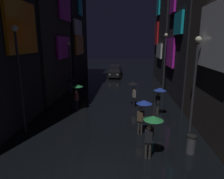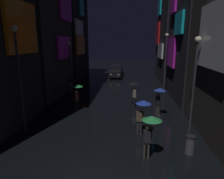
% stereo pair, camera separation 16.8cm
% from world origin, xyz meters
% --- Properties ---
extents(building_left_far, '(4.25, 8.71, 13.61)m').
position_xyz_m(building_left_far, '(-7.48, 22.34, 6.80)').
color(building_left_far, black).
rests_on(building_left_far, ground).
extents(building_right_mid, '(4.25, 8.00, 12.78)m').
position_xyz_m(building_right_mid, '(7.48, 13.00, 6.39)').
color(building_right_mid, black).
rests_on(building_right_mid, ground).
extents(building_right_far, '(4.25, 8.95, 13.16)m').
position_xyz_m(building_right_far, '(7.48, 22.48, 6.58)').
color(building_right_far, black).
rests_on(building_right_far, ground).
extents(pedestrian_midstreet_left_green, '(0.90, 0.90, 2.12)m').
position_xyz_m(pedestrian_midstreet_left_green, '(2.28, 2.08, 1.67)').
color(pedestrian_midstreet_left_green, '#38332D').
rests_on(pedestrian_midstreet_left_green, ground).
extents(pedestrian_midstreet_centre_blue, '(0.90, 0.90, 2.12)m').
position_xyz_m(pedestrian_midstreet_centre_blue, '(2.07, 4.56, 1.67)').
color(pedestrian_midstreet_centre_blue, '#38332D').
rests_on(pedestrian_midstreet_centre_blue, ground).
extents(pedestrian_foreground_left_blue, '(0.90, 0.90, 2.12)m').
position_xyz_m(pedestrian_foreground_left_blue, '(3.49, 7.85, 1.67)').
color(pedestrian_foreground_left_blue, '#38332D').
rests_on(pedestrian_foreground_left_blue, ground).
extents(pedestrian_far_right_black, '(0.90, 0.90, 2.12)m').
position_xyz_m(pedestrian_far_right_black, '(-3.94, 10.90, 1.67)').
color(pedestrian_far_right_black, black).
rests_on(pedestrian_far_right_black, ground).
extents(pedestrian_near_crossing_green, '(0.90, 0.90, 2.12)m').
position_xyz_m(pedestrian_near_crossing_green, '(-2.78, 8.51, 1.67)').
color(pedestrian_near_crossing_green, black).
rests_on(pedestrian_near_crossing_green, ground).
extents(pedestrian_foreground_right_black, '(0.90, 0.90, 2.12)m').
position_xyz_m(pedestrian_foreground_right_black, '(1.67, 9.82, 1.67)').
color(pedestrian_foreground_right_black, black).
rests_on(pedestrian_foreground_right_black, ground).
extents(car_distant, '(2.43, 4.23, 1.92)m').
position_xyz_m(car_distant, '(-0.68, 23.96, 0.93)').
color(car_distant, black).
rests_on(car_distant, ground).
extents(streetlamp_right_near, '(0.36, 0.36, 5.64)m').
position_xyz_m(streetlamp_right_near, '(5.00, 5.17, 3.52)').
color(streetlamp_right_near, '#2D2D33').
rests_on(streetlamp_right_near, ground).
extents(streetlamp_left_far, '(0.36, 0.36, 5.35)m').
position_xyz_m(streetlamp_left_far, '(-5.00, 14.40, 3.36)').
color(streetlamp_left_far, '#2D2D33').
rests_on(streetlamp_left_far, ground).
extents(streetlamp_right_far, '(0.36, 0.36, 6.19)m').
position_xyz_m(streetlamp_right_far, '(5.00, 14.80, 3.81)').
color(streetlamp_right_far, '#2D2D33').
rests_on(streetlamp_right_far, ground).
extents(streetlamp_left_near, '(0.36, 0.36, 6.24)m').
position_xyz_m(streetlamp_left_near, '(-5.00, 4.41, 3.84)').
color(streetlamp_left_near, '#2D2D33').
rests_on(streetlamp_left_near, ground).
extents(trash_bin, '(0.46, 0.46, 0.93)m').
position_xyz_m(trash_bin, '(4.30, 2.71, 0.47)').
color(trash_bin, '#3F3F47').
rests_on(trash_bin, ground).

